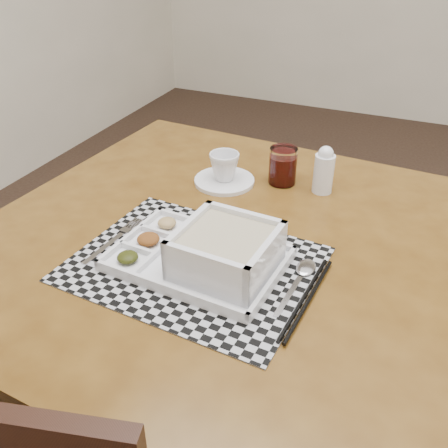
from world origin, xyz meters
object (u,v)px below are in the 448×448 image
(dining_table, at_px, (224,264))
(creamer_bottle, at_px, (324,170))
(cup, at_px, (224,166))
(juice_glass, at_px, (283,167))
(serving_tray, at_px, (216,254))

(dining_table, xyz_separation_m, creamer_bottle, (0.14, 0.27, 0.13))
(dining_table, xyz_separation_m, cup, (-0.09, 0.22, 0.12))
(dining_table, bearing_deg, cup, 113.15)
(dining_table, distance_m, juice_glass, 0.30)
(cup, bearing_deg, dining_table, -48.12)
(juice_glass, relative_size, creamer_bottle, 0.78)
(juice_glass, bearing_deg, dining_table, -98.07)
(serving_tray, distance_m, juice_glass, 0.39)
(dining_table, relative_size, cup, 14.41)
(dining_table, height_order, creamer_bottle, creamer_bottle)
(serving_tray, bearing_deg, juice_glass, 89.56)
(dining_table, height_order, serving_tray, serving_tray)
(dining_table, relative_size, juice_glass, 11.64)
(juice_glass, bearing_deg, cup, -156.54)
(cup, height_order, juice_glass, juice_glass)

